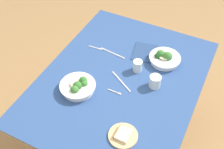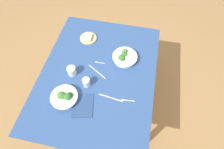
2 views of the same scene
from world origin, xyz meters
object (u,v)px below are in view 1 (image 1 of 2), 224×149
object	(u,v)px
water_glass_side	(155,81)
fork_by_near_bowl	(96,48)
broccoli_bowl_near	(78,87)
fork_by_far_bowl	(115,92)
table_knife_left	(113,53)
water_glass_center	(138,66)
table_knife_right	(121,81)
napkin_folded_upper	(145,52)
broccoli_bowl_far	(164,58)
bread_side_plate	(123,135)

from	to	relation	value
water_glass_side	fork_by_near_bowl	world-z (taller)	water_glass_side
broccoli_bowl_near	fork_by_far_bowl	distance (m)	0.24
fork_by_near_bowl	table_knife_left	size ratio (longest dim) A/B	0.52
water_glass_center	table_knife_right	xyz separation A→B (m)	(0.15, -0.05, -0.04)
fork_by_far_bowl	table_knife_right	size ratio (longest dim) A/B	0.46
fork_by_near_bowl	napkin_folded_upper	distance (m)	0.37
table_knife_right	broccoli_bowl_far	bearing A→B (deg)	-90.26
water_glass_center	fork_by_near_bowl	world-z (taller)	water_glass_center
fork_by_near_bowl	napkin_folded_upper	world-z (taller)	napkin_folded_upper
fork_by_far_bowl	table_knife_left	bearing A→B (deg)	118.69
fork_by_near_bowl	table_knife_right	xyz separation A→B (m)	(0.22, 0.31, -0.00)
fork_by_near_bowl	table_knife_left	bearing A→B (deg)	-2.41
water_glass_side	napkin_folded_upper	xyz separation A→B (m)	(-0.27, -0.18, -0.04)
water_glass_center	table_knife_left	world-z (taller)	water_glass_center
table_knife_right	fork_by_far_bowl	bearing A→B (deg)	123.04
water_glass_center	table_knife_left	bearing A→B (deg)	-109.12
fork_by_far_bowl	fork_by_near_bowl	distance (m)	0.45
water_glass_center	broccoli_bowl_near	bearing A→B (deg)	-38.72
broccoli_bowl_near	table_knife_left	world-z (taller)	broccoli_bowl_near
fork_by_far_bowl	fork_by_near_bowl	world-z (taller)	same
broccoli_bowl_near	water_glass_side	size ratio (longest dim) A/B	2.77
bread_side_plate	water_glass_side	bearing A→B (deg)	176.94
water_glass_center	fork_by_near_bowl	size ratio (longest dim) A/B	0.77
table_knife_right	table_knife_left	bearing A→B (deg)	-21.20
table_knife_right	napkin_folded_upper	distance (m)	0.34
broccoli_bowl_far	water_glass_side	bearing A→B (deg)	5.20
water_glass_side	fork_by_near_bowl	size ratio (longest dim) A/B	0.78
broccoli_bowl_far	bread_side_plate	size ratio (longest dim) A/B	1.31
water_glass_side	fork_by_far_bowl	distance (m)	0.27
bread_side_plate	broccoli_bowl_near	bearing A→B (deg)	-114.49
fork_by_far_bowl	table_knife_left	distance (m)	0.37
broccoli_bowl_far	table_knife_left	distance (m)	0.38
broccoli_bowl_far	napkin_folded_upper	distance (m)	0.16
fork_by_far_bowl	broccoli_bowl_far	bearing A→B (deg)	65.87
broccoli_bowl_far	water_glass_center	size ratio (longest dim) A/B	2.68
water_glass_center	table_knife_left	xyz separation A→B (m)	(-0.08, -0.23, -0.04)
bread_side_plate	water_glass_center	bearing A→B (deg)	-165.57
bread_side_plate	napkin_folded_upper	xyz separation A→B (m)	(-0.71, -0.16, -0.01)
broccoli_bowl_far	water_glass_side	world-z (taller)	broccoli_bowl_far
broccoli_bowl_far	water_glass_center	distance (m)	0.21
bread_side_plate	fork_by_near_bowl	world-z (taller)	bread_side_plate
water_glass_center	water_glass_side	bearing A→B (deg)	62.44
bread_side_plate	table_knife_right	xyz separation A→B (m)	(-0.38, -0.19, -0.01)
broccoli_bowl_near	napkin_folded_upper	xyz separation A→B (m)	(-0.53, 0.25, -0.03)
fork_by_near_bowl	broccoli_bowl_far	bearing A→B (deg)	5.72
water_glass_side	water_glass_center	bearing A→B (deg)	-117.56
napkin_folded_upper	table_knife_left	bearing A→B (deg)	-61.69
broccoli_bowl_far	table_knife_right	size ratio (longest dim) A/B	1.04
fork_by_near_bowl	water_glass_side	bearing A→B (deg)	-21.00
bread_side_plate	table_knife_right	world-z (taller)	bread_side_plate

